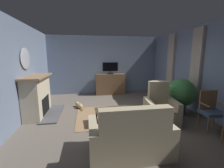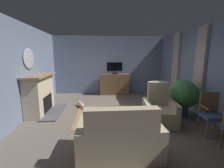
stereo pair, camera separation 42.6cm
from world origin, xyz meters
The scene contains 19 objects.
ground_plane centered at (0.00, 0.00, -0.02)m, with size 5.93×6.37×0.04m, color #665B51.
wall_back centered at (0.00, 2.93, 1.40)m, with size 5.93×0.10×2.79m, color slate.
wall_left centered at (-2.71, 0.00, 1.40)m, with size 0.10×6.37×2.79m, color slate.
wall_right_with_window centered at (2.71, 0.00, 1.40)m, with size 0.10×6.37×2.79m, color slate.
curtain_panel_near centered at (2.60, -0.20, 1.53)m, with size 0.10×0.44×2.34m, color #B2A393.
curtain_panel_far centered at (2.60, 1.30, 1.53)m, with size 0.10×0.44×2.34m, color #B2A393.
rug_central centered at (-0.18, -0.17, 0.01)m, with size 2.08×1.81×0.01m, color #8E704C.
fireplace centered at (-2.39, 0.29, 0.60)m, with size 0.94×1.56×1.25m.
wall_mirror_oval centered at (-2.63, 0.29, 1.76)m, with size 0.06×0.72×0.63m, color #B2B7BF.
tv_cabinet centered at (0.24, 2.58, 0.47)m, with size 1.41×0.52×0.99m.
television centered at (0.24, 2.53, 1.29)m, with size 0.73×0.20×0.56m.
coffee_table centered at (-0.18, -0.70, 0.36)m, with size 1.02×0.64×0.40m.
tv_remote centered at (-0.19, -0.65, 0.41)m, with size 0.17×0.05×0.02m, color black.
folded_newspaper centered at (-0.32, -0.75, 0.40)m, with size 0.30×0.22×0.01m, color silver.
sofa_floral centered at (-0.11, -2.08, 0.33)m, with size 1.51×0.90×1.02m.
armchair_angled_to_table centered at (1.16, -0.76, 0.34)m, with size 0.94×0.95×1.12m.
side_chair_tucked_against_wall centered at (2.16, -1.42, 0.52)m, with size 0.53×0.46×0.98m.
potted_plant_tall_palm_by_window centered at (2.05, -0.33, 0.66)m, with size 0.88×0.88×1.14m.
cat centered at (-1.17, 0.74, 0.09)m, with size 0.32×0.65×0.20m.
Camera 2 is at (-0.45, -4.61, 1.83)m, focal length 24.21 mm.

